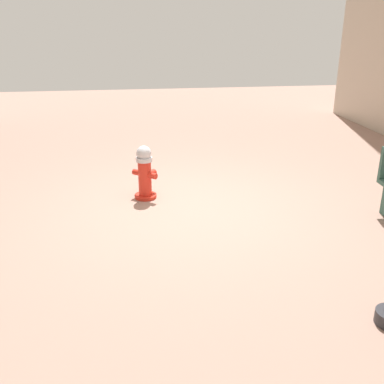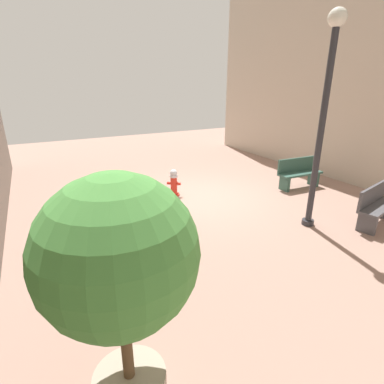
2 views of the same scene
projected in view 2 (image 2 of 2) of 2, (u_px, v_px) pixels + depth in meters
The scene contains 6 objects.
ground_plane at pixel (201, 198), 8.95m from camera, with size 23.40×23.40×0.00m, color #9E7A6B.
fire_hydrant at pixel (174, 183), 9.00m from camera, with size 0.38×0.38×0.81m.
bench_near at pixel (299, 173), 9.66m from camera, with size 1.52×0.52×0.95m.
bench_far at pixel (376, 206), 7.12m from camera, with size 1.53×0.76×0.95m.
planter_tree at pixel (119, 268), 2.58m from camera, with size 1.40×1.40×2.58m.
street_lamp at pixel (325, 104), 6.32m from camera, with size 0.36×0.36×4.56m.
Camera 2 is at (4.14, 7.26, 3.23)m, focal length 28.34 mm.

